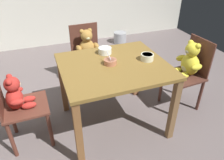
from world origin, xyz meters
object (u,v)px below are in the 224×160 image
at_px(porridge_bowl_white_far_center, 105,50).
at_px(dining_table, 114,74).
at_px(metal_pail, 120,38).
at_px(teddy_chair_far_center, 87,50).
at_px(porridge_bowl_terracotta_center, 110,62).
at_px(teddy_chair_near_left, 17,100).
at_px(teddy_chair_near_right, 189,65).
at_px(porridge_bowl_cream_near_right, 147,57).

bearing_deg(porridge_bowl_white_far_center, dining_table, -90.74).
relative_size(dining_table, metal_pail, 4.02).
height_order(teddy_chair_far_center, porridge_bowl_terracotta_center, porridge_bowl_terracotta_center).
distance_m(teddy_chair_near_left, teddy_chair_far_center, 1.19).
bearing_deg(porridge_bowl_white_far_center, teddy_chair_far_center, 95.04).
bearing_deg(teddy_chair_near_right, teddy_chair_near_left, -5.20).
height_order(teddy_chair_far_center, metal_pail, teddy_chair_far_center).
bearing_deg(porridge_bowl_terracotta_center, dining_table, -31.77).
height_order(teddy_chair_far_center, teddy_chair_near_right, teddy_chair_near_right).
distance_m(porridge_bowl_white_far_center, metal_pail, 2.21).
distance_m(porridge_bowl_white_far_center, porridge_bowl_cream_near_right, 0.45).
bearing_deg(teddy_chair_near_left, porridge_bowl_cream_near_right, -4.60).
distance_m(teddy_chair_near_left, metal_pail, 2.84).
bearing_deg(teddy_chair_far_center, metal_pail, 140.03).
height_order(teddy_chair_far_center, porridge_bowl_cream_near_right, teddy_chair_far_center).
bearing_deg(porridge_bowl_terracotta_center, teddy_chair_near_right, -0.58).
relative_size(porridge_bowl_white_far_center, porridge_bowl_terracotta_center, 1.04).
xyz_separation_m(teddy_chair_near_left, metal_pail, (1.87, 2.10, -0.41)).
xyz_separation_m(teddy_chair_near_right, porridge_bowl_white_far_center, (-0.91, 0.25, 0.22)).
xyz_separation_m(dining_table, teddy_chair_near_left, (-0.92, 0.05, -0.11)).
relative_size(teddy_chair_near_right, porridge_bowl_cream_near_right, 6.61).
height_order(dining_table, teddy_chair_far_center, teddy_chair_far_center).
height_order(dining_table, porridge_bowl_white_far_center, porridge_bowl_white_far_center).
distance_m(teddy_chair_far_center, porridge_bowl_cream_near_right, 0.99).
distance_m(teddy_chair_near_left, teddy_chair_near_right, 1.83).
bearing_deg(metal_pail, porridge_bowl_terracotta_center, -114.65).
distance_m(teddy_chair_near_right, porridge_bowl_white_far_center, 0.97).
bearing_deg(porridge_bowl_white_far_center, metal_pail, 63.39).
bearing_deg(teddy_chair_far_center, porridge_bowl_white_far_center, 2.63).
bearing_deg(porridge_bowl_white_far_center, porridge_bowl_cream_near_right, -40.40).
bearing_deg(teddy_chair_near_left, metal_pail, 47.17).
bearing_deg(dining_table, porridge_bowl_cream_near_right, -4.27).
xyz_separation_m(porridge_bowl_cream_near_right, metal_pail, (0.61, 2.18, -0.66)).
xyz_separation_m(teddy_chair_near_right, porridge_bowl_cream_near_right, (-0.57, -0.03, 0.22)).
relative_size(dining_table, teddy_chair_near_left, 1.15).
bearing_deg(dining_table, porridge_bowl_terracotta_center, 148.23).
xyz_separation_m(dining_table, metal_pail, (0.95, 2.15, -0.52)).
bearing_deg(dining_table, metal_pail, 66.19).
distance_m(dining_table, teddy_chair_near_left, 0.93).
relative_size(dining_table, teddy_chair_far_center, 1.20).
height_order(porridge_bowl_white_far_center, porridge_bowl_terracotta_center, porridge_bowl_terracotta_center).
bearing_deg(metal_pail, dining_table, -113.81).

